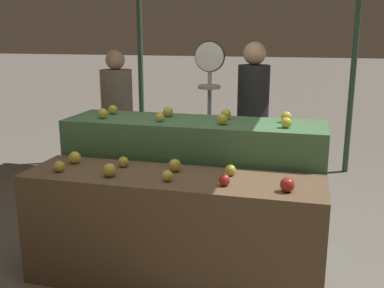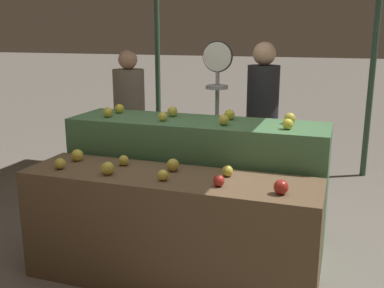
{
  "view_description": "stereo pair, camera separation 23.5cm",
  "coord_description": "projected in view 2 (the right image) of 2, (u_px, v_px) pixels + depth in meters",
  "views": [
    {
      "loc": [
        0.85,
        -2.71,
        1.71
      ],
      "look_at": [
        0.07,
        0.3,
        0.94
      ],
      "focal_mm": 42.0,
      "sensor_mm": 36.0,
      "label": 1
    },
    {
      "loc": [
        1.07,
        -2.64,
        1.71
      ],
      "look_at": [
        0.07,
        0.3,
        0.94
      ],
      "focal_mm": 42.0,
      "sensor_mm": 36.0,
      "label": 2
    }
  ],
  "objects": [
    {
      "name": "ground_plane",
      "position": [
        170.0,
        281.0,
        3.18
      ],
      "size": [
        60.0,
        60.0,
        0.0
      ],
      "primitive_type": "plane",
      "color": "gray"
    },
    {
      "name": "display_counter_front",
      "position": [
        169.0,
        230.0,
        3.08
      ],
      "size": [
        2.01,
        0.55,
        0.79
      ],
      "primitive_type": "cube",
      "color": "brown",
      "rests_on": "ground_plane"
    },
    {
      "name": "display_counter_back",
      "position": [
        196.0,
        185.0,
        3.6
      ],
      "size": [
        2.01,
        0.55,
        1.05
      ],
      "primitive_type": "cube",
      "color": "#4C7A4C",
      "rests_on": "ground_plane"
    },
    {
      "name": "apple_front_0",
      "position": [
        60.0,
        164.0,
        3.12
      ],
      "size": [
        0.08,
        0.08,
        0.08
      ],
      "primitive_type": "sphere",
      "color": "gold",
      "rests_on": "display_counter_front"
    },
    {
      "name": "apple_front_1",
      "position": [
        108.0,
        168.0,
        2.99
      ],
      "size": [
        0.09,
        0.09,
        0.09
      ],
      "primitive_type": "sphere",
      "color": "gold",
      "rests_on": "display_counter_front"
    },
    {
      "name": "apple_front_2",
      "position": [
        163.0,
        175.0,
        2.88
      ],
      "size": [
        0.07,
        0.07,
        0.07
      ],
      "primitive_type": "sphere",
      "color": "yellow",
      "rests_on": "display_counter_front"
    },
    {
      "name": "apple_front_3",
      "position": [
        219.0,
        181.0,
        2.77
      ],
      "size": [
        0.07,
        0.07,
        0.07
      ],
      "primitive_type": "sphere",
      "color": "#B72D23",
      "rests_on": "display_counter_front"
    },
    {
      "name": "apple_front_4",
      "position": [
        281.0,
        187.0,
        2.63
      ],
      "size": [
        0.09,
        0.09,
        0.09
      ],
      "primitive_type": "sphere",
      "color": "#AD281E",
      "rests_on": "display_counter_front"
    },
    {
      "name": "apple_front_5",
      "position": [
        77.0,
        155.0,
        3.31
      ],
      "size": [
        0.09,
        0.09,
        0.09
      ],
      "primitive_type": "sphere",
      "color": "yellow",
      "rests_on": "display_counter_front"
    },
    {
      "name": "apple_front_6",
      "position": [
        124.0,
        160.0,
        3.2
      ],
      "size": [
        0.07,
        0.07,
        0.07
      ],
      "primitive_type": "sphere",
      "color": "gold",
      "rests_on": "display_counter_front"
    },
    {
      "name": "apple_front_7",
      "position": [
        173.0,
        165.0,
        3.07
      ],
      "size": [
        0.09,
        0.09,
        0.09
      ],
      "primitive_type": "sphere",
      "color": "gold",
      "rests_on": "display_counter_front"
    },
    {
      "name": "apple_front_8",
      "position": [
        227.0,
        171.0,
        2.96
      ],
      "size": [
        0.07,
        0.07,
        0.07
      ],
      "primitive_type": "sphere",
      "color": "gold",
      "rests_on": "display_counter_front"
    },
    {
      "name": "apple_back_0",
      "position": [
        108.0,
        112.0,
        3.6
      ],
      "size": [
        0.08,
        0.08,
        0.08
      ],
      "primitive_type": "sphere",
      "color": "gold",
      "rests_on": "display_counter_back"
    },
    {
      "name": "apple_back_1",
      "position": [
        163.0,
        117.0,
        3.44
      ],
      "size": [
        0.07,
        0.07,
        0.07
      ],
      "primitive_type": "sphere",
      "color": "yellow",
      "rests_on": "display_counter_back"
    },
    {
      "name": "apple_back_2",
      "position": [
        224.0,
        120.0,
        3.29
      ],
      "size": [
        0.08,
        0.08,
        0.08
      ],
      "primitive_type": "sphere",
      "color": "gold",
      "rests_on": "display_counter_back"
    },
    {
      "name": "apple_back_3",
      "position": [
        288.0,
        124.0,
        3.15
      ],
      "size": [
        0.08,
        0.08,
        0.08
      ],
      "primitive_type": "sphere",
      "color": "gold",
      "rests_on": "display_counter_back"
    },
    {
      "name": "apple_back_4",
      "position": [
        119.0,
        109.0,
        3.78
      ],
      "size": [
        0.08,
        0.08,
        0.08
      ],
      "primitive_type": "sphere",
      "color": "gold",
      "rests_on": "display_counter_back"
    },
    {
      "name": "apple_back_5",
      "position": [
        172.0,
        112.0,
        3.63
      ],
      "size": [
        0.08,
        0.08,
        0.08
      ],
      "primitive_type": "sphere",
      "color": "gold",
      "rests_on": "display_counter_back"
    },
    {
      "name": "apple_back_6",
      "position": [
        229.0,
        115.0,
        3.49
      ],
      "size": [
        0.08,
        0.08,
        0.08
      ],
      "primitive_type": "sphere",
      "color": "gold",
      "rests_on": "display_counter_back"
    },
    {
      "name": "apple_back_7",
      "position": [
        290.0,
        118.0,
        3.34
      ],
      "size": [
        0.08,
        0.08,
        0.08
      ],
      "primitive_type": "sphere",
      "color": "gold",
      "rests_on": "display_counter_back"
    },
    {
      "name": "produce_scale",
      "position": [
        217.0,
        92.0,
        4.01
      ],
      "size": [
        0.27,
        0.2,
        1.64
      ],
      "color": "#99999E",
      "rests_on": "ground_plane"
    },
    {
      "name": "person_vendor_at_scale",
      "position": [
        262.0,
        114.0,
        4.26
      ],
      "size": [
        0.41,
        0.41,
        1.63
      ],
      "rotation": [
        0.0,
        0.0,
        2.65
      ],
      "color": "#2D2D38",
      "rests_on": "ground_plane"
    },
    {
      "name": "person_customer_left",
      "position": [
        130.0,
        111.0,
        4.83
      ],
      "size": [
        0.38,
        0.38,
        1.53
      ],
      "rotation": [
        0.0,
        0.0,
        3.3
      ],
      "color": "#2D2D38",
      "rests_on": "ground_plane"
    }
  ]
}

